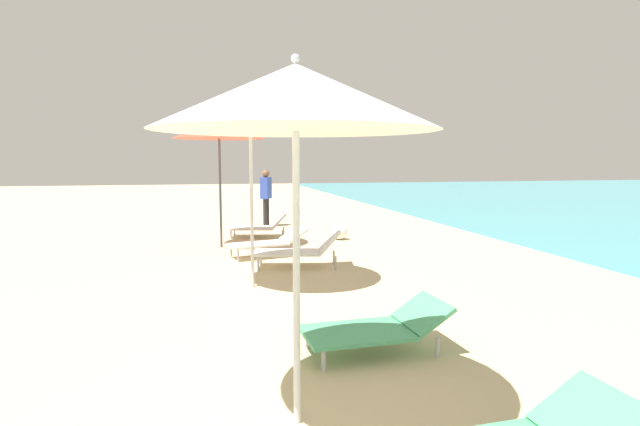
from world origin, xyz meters
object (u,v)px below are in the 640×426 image
umbrella_farthest (219,130)px  person_walking_near (266,192)px  umbrella_third (250,108)px  lounger_farthest_shoreside (260,226)px  lounger_third_shoreside (300,249)px  lounger_farthest_inland (268,242)px  beach_ball (340,232)px  lounger_second_shoreside (376,327)px  umbrella_second (296,98)px

umbrella_farthest → person_walking_near: bearing=67.1°
umbrella_third → lounger_farthest_shoreside: size_ratio=1.87×
umbrella_third → person_walking_near: bearing=81.7°
umbrella_farthest → person_walking_near: (1.32, 3.14, -1.51)m
umbrella_third → lounger_third_shoreside: bearing=51.8°
lounger_third_shoreside → lounger_farthest_inland: 1.15m
umbrella_farthest → beach_ball: bearing=9.1°
umbrella_farthest → lounger_farthest_shoreside: umbrella_farthest is taller
lounger_second_shoreside → person_walking_near: bearing=-93.1°
lounger_farthest_shoreside → person_walking_near: 2.02m
lounger_second_shoreside → lounger_farthest_shoreside: size_ratio=0.93×
lounger_farthest_inland → person_walking_near: (0.47, 4.40, 0.66)m
umbrella_second → umbrella_third: (0.03, 3.89, 0.32)m
lounger_second_shoreside → umbrella_third: size_ratio=0.50×
umbrella_farthest → person_walking_near: size_ratio=1.71×
lounger_second_shoreside → person_walking_near: person_walking_near is taller
lounger_farthest_inland → beach_ball: size_ratio=4.42×
umbrella_second → umbrella_farthest: bearing=92.5°
umbrella_third → lounger_farthest_shoreside: umbrella_third is taller
umbrella_third → person_walking_near: umbrella_third is taller
lounger_third_shoreside → beach_ball: lounger_third_shoreside is taller
umbrella_second → person_walking_near: umbrella_second is taller
lounger_farthest_inland → umbrella_second: bearing=71.5°
lounger_farthest_inland → beach_ball: bearing=-151.2°
umbrella_second → lounger_second_shoreside: (0.97, 1.11, -2.00)m
umbrella_farthest → beach_ball: 3.58m
umbrella_third → lounger_third_shoreside: (0.92, 1.17, -2.26)m
lounger_second_shoreside → lounger_farthest_inland: bearing=-88.0°
lounger_farthest_shoreside → umbrella_farthest: bearing=64.5°
lounger_second_shoreside → beach_ball: lounger_second_shoreside is taller
person_walking_near → lounger_farthest_inland: bearing=110.8°
umbrella_farthest → beach_ball: umbrella_farthest is taller
lounger_third_shoreside → umbrella_farthest: umbrella_farthest is taller
umbrella_second → lounger_farthest_shoreside: (0.63, 8.66, -1.98)m
lounger_farthest_inland → beach_ball: (1.87, 1.70, -0.11)m
lounger_farthest_shoreside → lounger_third_shoreside: bearing=106.2°
umbrella_farthest → lounger_farthest_shoreside: (0.95, 1.28, -2.19)m
lounger_farthest_shoreside → umbrella_third: bearing=94.0°
umbrella_farthest → lounger_farthest_inland: bearing=-55.9°
lounger_second_shoreside → lounger_farthest_inland: 5.04m
beach_ball → lounger_farthest_inland: bearing=-137.8°
lounger_farthest_shoreside → lounger_farthest_inland: bearing=99.0°
beach_ball → umbrella_second: bearing=-107.1°
lounger_farthest_shoreside → beach_ball: size_ratio=4.22×
lounger_farthest_inland → person_walking_near: person_walking_near is taller
umbrella_farthest → lounger_third_shoreside: bearing=-61.4°
lounger_third_shoreside → umbrella_third: bearing=62.8°
lounger_second_shoreside → umbrella_farthest: bearing=-81.3°
umbrella_second → lounger_second_shoreside: 2.49m
person_walking_near → umbrella_third: bearing=108.5°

